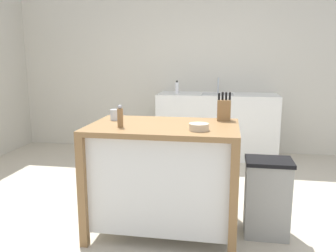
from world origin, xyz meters
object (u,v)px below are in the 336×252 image
object	(u,v)px
pepper_grinder	(120,117)
bottle_spray_cleaner	(177,88)
trash_bin	(267,197)
drinking_cup	(114,115)
kitchen_island	(164,173)
bowl_stoneware_deep	(199,127)
sink_faucet	(218,85)
knife_block	(224,110)

from	to	relation	value
pepper_grinder	bottle_spray_cleaner	world-z (taller)	bottle_spray_cleaner
pepper_grinder	trash_bin	xyz separation A→B (m)	(1.12, 0.22, -0.65)
drinking_cup	kitchen_island	bearing A→B (deg)	-16.43
bowl_stoneware_deep	sink_faucet	size ratio (longest dim) A/B	0.65
knife_block	trash_bin	world-z (taller)	knife_block
bowl_stoneware_deep	sink_faucet	world-z (taller)	sink_faucet
drinking_cup	bowl_stoneware_deep	bearing A→B (deg)	-22.38
knife_block	pepper_grinder	bearing A→B (deg)	-150.64
kitchen_island	drinking_cup	size ratio (longest dim) A/B	12.89
bottle_spray_cleaner	bowl_stoneware_deep	bearing A→B (deg)	-78.10
bowl_stoneware_deep	drinking_cup	bearing A→B (deg)	157.62
bowl_stoneware_deep	trash_bin	size ratio (longest dim) A/B	0.23
knife_block	sink_faucet	bearing A→B (deg)	92.87
bowl_stoneware_deep	drinking_cup	world-z (taller)	drinking_cup
trash_bin	pepper_grinder	bearing A→B (deg)	-168.77
bowl_stoneware_deep	drinking_cup	xyz separation A→B (m)	(-0.73, 0.30, 0.02)
kitchen_island	trash_bin	xyz separation A→B (m)	(0.82, 0.07, -0.18)
bowl_stoneware_deep	trash_bin	bearing A→B (deg)	23.89
bowl_stoneware_deep	trash_bin	world-z (taller)	bowl_stoneware_deep
knife_block	sink_faucet	xyz separation A→B (m)	(-0.11, 2.19, 0.03)
drinking_cup	sink_faucet	world-z (taller)	sink_faucet
knife_block	trash_bin	distance (m)	0.78
knife_block	pepper_grinder	distance (m)	0.87
drinking_cup	sink_faucet	size ratio (longest dim) A/B	0.41
kitchen_island	bowl_stoneware_deep	size ratio (longest dim) A/B	8.08
bowl_stoneware_deep	drinking_cup	size ratio (longest dim) A/B	1.60
sink_faucet	bowl_stoneware_deep	bearing A→B (deg)	-91.36
drinking_cup	bottle_spray_cleaner	size ratio (longest dim) A/B	0.49
trash_bin	sink_faucet	xyz separation A→B (m)	(-0.47, 2.39, 0.70)
drinking_cup	trash_bin	bearing A→B (deg)	-2.97
drinking_cup	pepper_grinder	xyz separation A→B (m)	(0.14, -0.29, 0.04)
sink_faucet	bottle_spray_cleaner	distance (m)	0.61
kitchen_island	bottle_spray_cleaner	xyz separation A→B (m)	(-0.22, 2.25, 0.49)
trash_bin	bowl_stoneware_deep	bearing A→B (deg)	-156.11
drinking_cup	sink_faucet	distance (m)	2.46
bowl_stoneware_deep	sink_faucet	distance (m)	2.63
drinking_cup	bottle_spray_cleaner	world-z (taller)	bottle_spray_cleaner
knife_block	trash_bin	bearing A→B (deg)	-29.77
kitchen_island	pepper_grinder	bearing A→B (deg)	-152.45
kitchen_island	pepper_grinder	distance (m)	0.58
kitchen_island	bowl_stoneware_deep	world-z (taller)	bowl_stoneware_deep
drinking_cup	bottle_spray_cleaner	xyz separation A→B (m)	(0.22, 2.12, 0.05)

